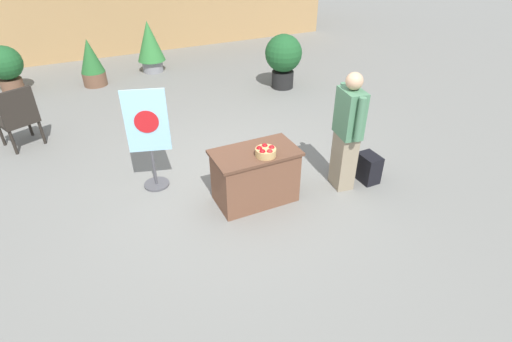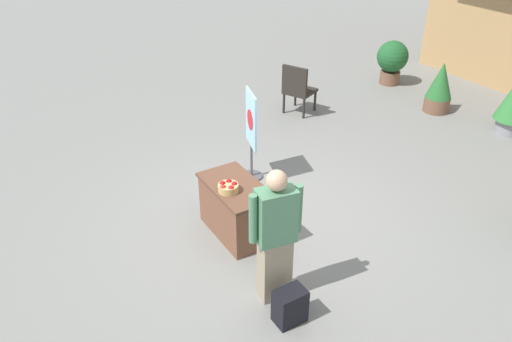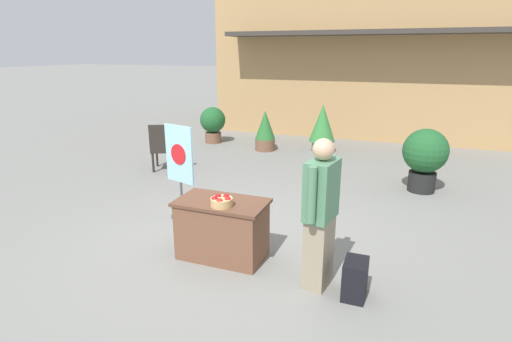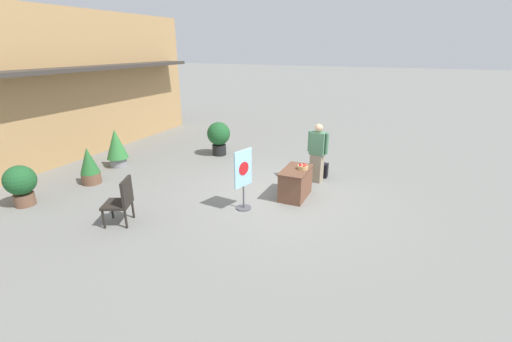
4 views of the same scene
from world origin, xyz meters
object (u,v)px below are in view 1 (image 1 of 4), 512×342
Objects in this scene: patio_chair at (18,116)px; person_visitor at (347,132)px; apple_basket at (266,151)px; potted_plant_far_right at (150,45)px; display_table at (255,176)px; potted_plant_far_left at (283,57)px; poster_board at (149,136)px; potted_plant_near_left at (91,63)px; backpack at (368,168)px; potted_plant_near_right at (6,66)px.

person_visitor is at bearing -152.80° from patio_chair.
apple_basket is at bearing -161.98° from patio_chair.
display_table is at bearing -89.97° from potted_plant_far_right.
display_table is 0.95× the size of potted_plant_far_left.
patio_chair is at bearing 133.27° from display_table.
poster_board reaches higher than potted_plant_near_left.
potted_plant_far_right reaches higher than apple_basket.
poster_board is 1.24× the size of potted_plant_far_left.
potted_plant_near_left reaches higher than apple_basket.
display_table is 4.15m from patio_chair.
poster_board is 2.71m from patio_chair.
potted_plant_far_left is at bearing -96.64° from person_visitor.
potted_plant_near_left is 0.89× the size of potted_plant_far_left.
backpack is at bearing -74.84° from potted_plant_far_right.
potted_plant_far_left is at bearing 58.17° from apple_basket.
apple_basket is 5.92m from potted_plant_near_left.
potted_plant_far_left reaches higher than potted_plant_near_left.
backpack is 0.40× the size of potted_plant_near_left.
poster_board is 5.16m from potted_plant_far_right.
potted_plant_near_right is at bearing -141.85° from poster_board.
potted_plant_far_left is (0.71, 3.87, 0.48)m from backpack.
potted_plant_far_right is at bearing 135.36° from potted_plant_far_left.
potted_plant_near_left reaches higher than potted_plant_near_right.
apple_basket is 0.22× the size of potted_plant_far_right.
apple_basket is at bearing 6.55° from person_visitor.
poster_board is (-2.42, 1.14, -0.06)m from person_visitor.
potted_plant_near_left is (-2.70, 5.78, -0.33)m from person_visitor.
potted_plant_far_left is at bearing -108.41° from patio_chair.
potted_plant_near_left is at bearing -53.63° from patio_chair.
apple_basket is 0.16× the size of person_visitor.
backpack is 6.64m from potted_plant_near_left.
potted_plant_near_left is at bearing 104.38° from display_table.
patio_chair is 5.27m from potted_plant_far_left.
patio_chair is 0.99× the size of potted_plant_near_left.
poster_board is 1.42× the size of patio_chair.
potted_plant_near_left is 1.03× the size of potted_plant_near_right.
apple_basket is at bearing -62.13° from potted_plant_near_right.
person_visitor is at bearing 170.55° from backpack.
backpack is 0.42× the size of potted_plant_near_right.
apple_basket is 0.63× the size of backpack.
potted_plant_near_right is (-4.81, 6.19, 0.37)m from backpack.
patio_chair is 1.02× the size of potted_plant_near_right.
potted_plant_near_right is (-1.70, 0.33, 0.06)m from potted_plant_near_left.
apple_basket is 0.26× the size of patio_chair.
potted_plant_far_left reaches higher than patio_chair.
patio_chair is 4.08m from potted_plant_far_right.
poster_board is 1.20× the size of potted_plant_far_right.
display_table is 1.72m from backpack.
potted_plant_near_right is at bearing 117.91° from display_table.
backpack is at bearing 83.39° from poster_board.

